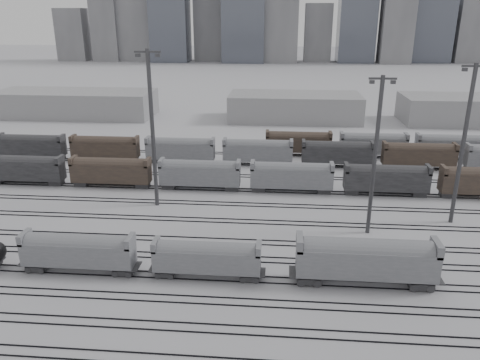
# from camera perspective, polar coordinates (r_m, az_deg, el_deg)

# --- Properties ---
(ground) EXTENTS (900.00, 900.00, 0.00)m
(ground) POSITION_cam_1_polar(r_m,az_deg,el_deg) (58.59, -1.24, -12.44)
(ground) COLOR silver
(ground) RESTS_ON ground
(tracks) EXTENTS (220.00, 71.50, 0.16)m
(tracks) POSITION_cam_1_polar(r_m,az_deg,el_deg) (73.91, 0.19, -5.20)
(tracks) COLOR black
(tracks) RESTS_ON ground
(hopper_car_a) EXTENTS (14.25, 2.83, 5.10)m
(hopper_car_a) POSITION_cam_1_polar(r_m,az_deg,el_deg) (62.67, -19.13, -8.04)
(hopper_car_a) COLOR black
(hopper_car_a) RESTS_ON ground
(hopper_car_b) EXTENTS (13.32, 2.65, 4.76)m
(hopper_car_b) POSITION_cam_1_polar(r_m,az_deg,el_deg) (58.30, -4.06, -9.30)
(hopper_car_b) COLOR black
(hopper_car_b) RESTS_ON ground
(hopper_car_c) EXTENTS (16.66, 3.31, 5.96)m
(hopper_car_c) POSITION_cam_1_polar(r_m,az_deg,el_deg) (58.34, 15.12, -9.15)
(hopper_car_c) COLOR black
(hopper_car_c) RESTS_ON ground
(light_mast_b) EXTENTS (4.17, 0.67, 26.09)m
(light_mast_b) POSITION_cam_1_polar(r_m,az_deg,el_deg) (77.84, -10.65, 6.46)
(light_mast_b) COLOR #3B3B3E
(light_mast_b) RESTS_ON ground
(light_mast_c) EXTENTS (3.74, 0.60, 23.35)m
(light_mast_c) POSITION_cam_1_polar(r_m,az_deg,el_deg) (69.12, 16.16, 3.12)
(light_mast_c) COLOR #3B3B3E
(light_mast_c) RESTS_ON ground
(light_mast_d) EXTENTS (3.94, 0.63, 24.63)m
(light_mast_d) POSITION_cam_1_polar(r_m,az_deg,el_deg) (77.37, 25.59, 4.19)
(light_mast_d) COLOR #3B3B3E
(light_mast_d) RESTS_ON ground
(bg_string_near) EXTENTS (151.00, 3.00, 5.60)m
(bg_string_near) POSITION_cam_1_polar(r_m,az_deg,el_deg) (86.18, 6.30, 0.31)
(bg_string_near) COLOR gray
(bg_string_near) RESTS_ON ground
(bg_string_mid) EXTENTS (151.00, 3.00, 5.60)m
(bg_string_mid) POSITION_cam_1_polar(r_m,az_deg,el_deg) (102.17, 11.76, 3.10)
(bg_string_mid) COLOR black
(bg_string_mid) RESTS_ON ground
(bg_string_far) EXTENTS (66.00, 3.00, 5.60)m
(bg_string_far) POSITION_cam_1_polar(r_m,az_deg,el_deg) (113.16, 20.16, 3.90)
(bg_string_far) COLOR #483A2E
(bg_string_far) RESTS_ON ground
(warehouse_left) EXTENTS (50.00, 18.00, 8.00)m
(warehouse_left) POSITION_cam_1_polar(r_m,az_deg,el_deg) (160.83, -19.45, 8.78)
(warehouse_left) COLOR #9A9A9C
(warehouse_left) RESTS_ON ground
(warehouse_mid) EXTENTS (40.00, 18.00, 8.00)m
(warehouse_mid) POSITION_cam_1_polar(r_m,az_deg,el_deg) (146.97, 6.65, 8.83)
(warehouse_mid) COLOR #9A9A9C
(warehouse_mid) RESTS_ON ground
(warehouse_right) EXTENTS (35.00, 18.00, 8.00)m
(warehouse_right) POSITION_cam_1_polar(r_m,az_deg,el_deg) (156.69, 25.42, 7.75)
(warehouse_right) COLOR #9A9A9C
(warehouse_right) RESTS_ON ground
(skyline) EXTENTS (316.00, 22.40, 95.00)m
(skyline) POSITION_cam_1_polar(r_m,az_deg,el_deg) (329.45, 6.20, 20.10)
(skyline) COLOR gray
(skyline) RESTS_ON ground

